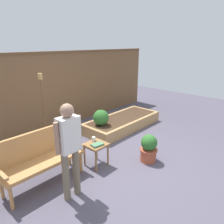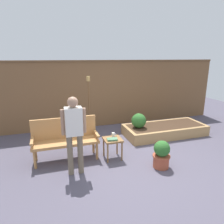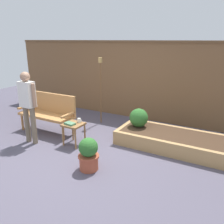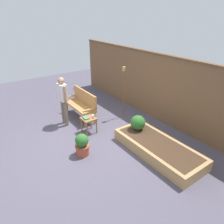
{
  "view_description": "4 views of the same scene",
  "coord_description": "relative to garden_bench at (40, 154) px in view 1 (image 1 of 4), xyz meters",
  "views": [
    {
      "loc": [
        -2.93,
        -2.52,
        2.37
      ],
      "look_at": [
        0.62,
        0.72,
        0.79
      ],
      "focal_mm": 33.92,
      "sensor_mm": 36.0,
      "label": 1
    },
    {
      "loc": [
        -1.67,
        -3.78,
        2.26
      ],
      "look_at": [
        -0.19,
        0.86,
        0.93
      ],
      "focal_mm": 32.52,
      "sensor_mm": 36.0,
      "label": 2
    },
    {
      "loc": [
        2.6,
        -3.39,
        2.19
      ],
      "look_at": [
        0.42,
        0.51,
        0.79
      ],
      "focal_mm": 37.34,
      "sensor_mm": 36.0,
      "label": 3
    },
    {
      "loc": [
        4.48,
        -2.34,
        3.32
      ],
      "look_at": [
        0.45,
        0.51,
        0.93
      ],
      "focal_mm": 33.57,
      "sensor_mm": 36.0,
      "label": 4
    }
  ],
  "objects": [
    {
      "name": "tiki_torch",
      "position": [
        0.78,
        1.14,
        0.65
      ],
      "size": [
        0.1,
        0.1,
        1.74
      ],
      "color": "brown",
      "rests_on": "ground_plane"
    },
    {
      "name": "person_by_bench",
      "position": [
        0.13,
        -0.7,
        0.39
      ],
      "size": [
        0.47,
        0.2,
        1.56
      ],
      "color": "#70604C",
      "rests_on": "ground_plane"
    },
    {
      "name": "raised_planter_bed",
      "position": [
        2.94,
        0.58,
        -0.39
      ],
      "size": [
        2.4,
        1.0,
        0.3
      ],
      "color": "#AD8451",
      "rests_on": "ground_plane"
    },
    {
      "name": "side_table",
      "position": [
        1.01,
        -0.33,
        -0.15
      ],
      "size": [
        0.4,
        0.4,
        0.48
      ],
      "color": "olive",
      "rests_on": "ground_plane"
    },
    {
      "name": "fence_back",
      "position": [
        1.38,
        2.02,
        0.55
      ],
      "size": [
        8.4,
        0.14,
        2.16
      ],
      "color": "brown",
      "rests_on": "ground_plane"
    },
    {
      "name": "garden_bench",
      "position": [
        0.0,
        0.0,
        0.0
      ],
      "size": [
        1.44,
        0.48,
        0.94
      ],
      "color": "#B77F47",
      "rests_on": "ground_plane"
    },
    {
      "name": "potted_boxwood",
      "position": [
        1.87,
        -1.01,
        -0.25
      ],
      "size": [
        0.37,
        0.37,
        0.59
      ],
      "color": "#A84C33",
      "rests_on": "ground_plane"
    },
    {
      "name": "cup_on_table",
      "position": [
        1.07,
        -0.21,
        -0.02
      ],
      "size": [
        0.11,
        0.07,
        0.09
      ],
      "color": "silver",
      "rests_on": "side_table"
    },
    {
      "name": "book_on_table",
      "position": [
        0.98,
        -0.41,
        -0.05
      ],
      "size": [
        0.25,
        0.18,
        0.04
      ],
      "primitive_type": "cube",
      "rotation": [
        0.0,
        0.0,
        -0.15
      ],
      "color": "#4C7A56",
      "rests_on": "side_table"
    },
    {
      "name": "shrub_near_bench",
      "position": [
        2.1,
        0.63,
        -0.04
      ],
      "size": [
        0.42,
        0.42,
        0.42
      ],
      "color": "brown",
      "rests_on": "raised_planter_bed"
    },
    {
      "name": "ground_plane",
      "position": [
        1.38,
        -0.58,
        -0.54
      ],
      "size": [
        14.0,
        14.0,
        0.0
      ],
      "primitive_type": "plane",
      "color": "#514C5B"
    }
  ]
}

